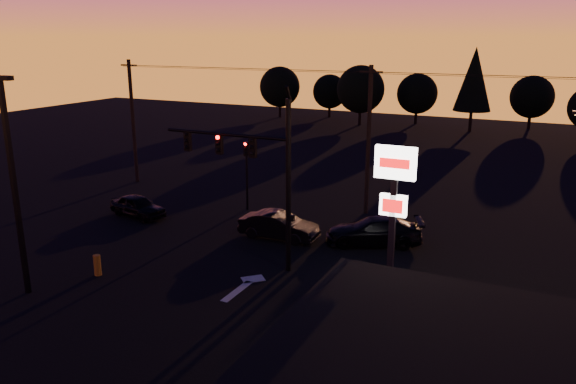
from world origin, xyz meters
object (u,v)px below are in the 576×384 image
pylon_sign (394,197)px  suv_parked (401,358)px  traffic_signal_mast (257,164)px  car_mid (279,226)px  bollard (97,265)px  car_left (138,206)px  car_right (374,231)px  parking_lot_light (12,173)px  secondary_signal (247,165)px

pylon_sign → suv_parked: bearing=-68.0°
traffic_signal_mast → car_mid: size_ratio=1.98×
bollard → car_left: 8.75m
car_mid → car_right: (4.90, 1.35, 0.01)m
car_right → car_left: bearing=-105.6°
pylon_sign → car_right: 9.12m
traffic_signal_mast → suv_parked: 11.33m
car_right → pylon_sign: bearing=-0.9°
pylon_sign → suv_parked: 5.75m
parking_lot_light → suv_parked: (15.95, 0.91, -4.61)m
pylon_sign → secondary_signal: bearing=140.2°
parking_lot_light → car_right: 17.30m
secondary_signal → car_right: size_ratio=0.87×
secondary_signal → car_left: (-5.29, -4.11, -2.21)m
traffic_signal_mast → car_right: traffic_signal_mast is taller
car_left → pylon_sign: bearing=-98.7°
car_mid → secondary_signal: bearing=45.8°
traffic_signal_mast → bollard: (-6.03, -4.31, -4.45)m
traffic_signal_mast → car_right: size_ratio=1.71×
traffic_signal_mast → bollard: bearing=-144.4°
secondary_signal → car_mid: bearing=-42.4°
pylon_sign → car_left: (-17.29, 5.88, -4.26)m
parking_lot_light → bollard: (1.37, 2.68, -4.78)m
secondary_signal → car_left: size_ratio=1.13×
suv_parked → car_mid: bearing=116.6°
parking_lot_light → car_right: bearing=46.2°
secondary_signal → car_left: secondary_signal is taller
pylon_sign → car_left: pylon_sign is taller
traffic_signal_mast → secondary_signal: 9.19m
traffic_signal_mast → parking_lot_light: parking_lot_light is taller
traffic_signal_mast → suv_parked: size_ratio=1.80×
secondary_signal → parking_lot_light: parking_lot_light is taller
traffic_signal_mast → parking_lot_light: (-7.40, -6.99, 0.33)m
pylon_sign → suv_parked: size_ratio=1.43×
parking_lot_light → suv_parked: bearing=3.3°
secondary_signal → suv_parked: bearing=-45.3°
suv_parked → secondary_signal: bearing=117.8°
secondary_signal → suv_parked: 19.23m
traffic_signal_mast → parking_lot_light: 10.19m
car_left → car_mid: size_ratio=0.88×
pylon_sign → suv_parked: (1.45, -3.59, -4.25)m
secondary_signal → car_right: secondary_signal is taller
parking_lot_light → suv_parked: 16.63m
car_mid → car_right: bearing=-76.3°
traffic_signal_mast → bollard: size_ratio=8.78×
car_mid → pylon_sign: bearing=-130.0°
suv_parked → pylon_sign: bearing=95.0°
traffic_signal_mast → parking_lot_light: size_ratio=0.94×
secondary_signal → pylon_sign: (12.00, -9.99, 2.05)m
secondary_signal → pylon_sign: bearing=-39.8°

